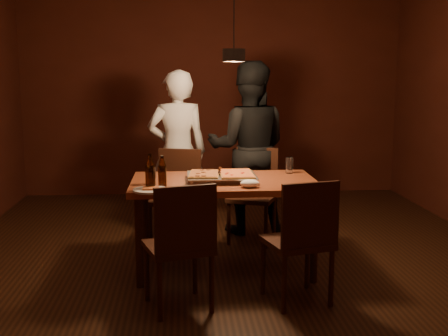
{
  "coord_description": "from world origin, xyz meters",
  "views": [
    {
      "loc": [
        -0.42,
        -4.51,
        1.6
      ],
      "look_at": [
        -0.08,
        -0.03,
        0.85
      ],
      "focal_mm": 45.0,
      "sensor_mm": 36.0,
      "label": 1
    }
  ],
  "objects": [
    {
      "name": "diner_dark",
      "position": [
        0.25,
        1.07,
        0.87
      ],
      "size": [
        0.93,
        0.77,
        1.73
      ],
      "primitive_type": "imported",
      "rotation": [
        0.0,
        0.0,
        3.0
      ],
      "color": "black",
      "rests_on": "floor"
    },
    {
      "name": "spatula",
      "position": [
        -0.11,
        -0.02,
        0.81
      ],
      "size": [
        0.1,
        0.24,
        0.04
      ],
      "primitive_type": null,
      "rotation": [
        0.0,
        0.0,
        -0.02
      ],
      "color": "silver",
      "rests_on": "pizza_tray"
    },
    {
      "name": "plate_slice",
      "position": [
        -0.65,
        -0.43,
        0.76
      ],
      "size": [
        0.27,
        0.27,
        0.03
      ],
      "color": "white",
      "rests_on": "dining_table"
    },
    {
      "name": "chair_near_left",
      "position": [
        -0.43,
        -0.87,
        0.54
      ],
      "size": [
        0.52,
        0.52,
        0.49
      ],
      "rotation": [
        0.0,
        0.0,
        0.29
      ],
      "color": "#38190F",
      "rests_on": "floor"
    },
    {
      "name": "beer_bottle_a",
      "position": [
        -0.66,
        -0.37,
        0.89
      ],
      "size": [
        0.07,
        0.07,
        0.27
      ],
      "color": "black",
      "rests_on": "dining_table"
    },
    {
      "name": "water_glass_left",
      "position": [
        -0.67,
        -0.16,
        0.82
      ],
      "size": [
        0.08,
        0.08,
        0.13
      ],
      "primitive_type": "cylinder",
      "color": "silver",
      "rests_on": "dining_table"
    },
    {
      "name": "napkin",
      "position": [
        0.09,
        -0.35,
        0.78
      ],
      "size": [
        0.15,
        0.11,
        0.06
      ],
      "primitive_type": "ellipsoid",
      "color": "white",
      "rests_on": "dining_table"
    },
    {
      "name": "chair_far_left",
      "position": [
        -0.47,
        0.73,
        0.54
      ],
      "size": [
        0.52,
        0.52,
        0.49
      ],
      "rotation": [
        0.0,
        0.0,
        2.85
      ],
      "color": "#38190F",
      "rests_on": "floor"
    },
    {
      "name": "diner_white",
      "position": [
        -0.46,
        1.14,
        0.82
      ],
      "size": [
        0.63,
        0.45,
        1.65
      ],
      "primitive_type": "imported",
      "rotation": [
        0.0,
        0.0,
        3.24
      ],
      "color": "white",
      "rests_on": "floor"
    },
    {
      "name": "water_glass_right",
      "position": [
        0.51,
        0.25,
        0.82
      ],
      "size": [
        0.07,
        0.07,
        0.14
      ],
      "primitive_type": "cylinder",
      "color": "silver",
      "rests_on": "dining_table"
    },
    {
      "name": "chair_near_right",
      "position": [
        0.4,
        -0.82,
        0.54
      ],
      "size": [
        0.51,
        0.51,
        0.49
      ],
      "rotation": [
        0.0,
        0.0,
        0.26
      ],
      "color": "#38190F",
      "rests_on": "floor"
    },
    {
      "name": "pendant_lamp",
      "position": [
        0.0,
        0.0,
        1.76
      ],
      "size": [
        0.18,
        0.18,
        1.1
      ],
      "color": "black",
      "rests_on": "ceiling"
    },
    {
      "name": "pizza_meat",
      "position": [
        -0.24,
        -0.05,
        0.81
      ],
      "size": [
        0.27,
        0.39,
        0.02
      ],
      "primitive_type": "cube",
      "rotation": [
        0.0,
        0.0,
        -0.1
      ],
      "color": "maroon",
      "rests_on": "pizza_tray"
    },
    {
      "name": "room_shell",
      "position": [
        0.0,
        0.0,
        1.4
      ],
      "size": [
        6.0,
        6.0,
        6.0
      ],
      "color": "#351B0E",
      "rests_on": "ground"
    },
    {
      "name": "dining_table",
      "position": [
        -0.08,
        -0.03,
        0.68
      ],
      "size": [
        1.5,
        0.9,
        0.75
      ],
      "color": "brown",
      "rests_on": "floor"
    },
    {
      "name": "chair_far_right",
      "position": [
        0.28,
        0.79,
        0.54
      ],
      "size": [
        0.55,
        0.55,
        0.49
      ],
      "rotation": [
        0.0,
        0.0,
        2.76
      ],
      "color": "#38190F",
      "rests_on": "floor"
    },
    {
      "name": "pizza_tray",
      "position": [
        -0.1,
        -0.05,
        0.77
      ],
      "size": [
        0.59,
        0.5,
        0.05
      ],
      "primitive_type": "cube",
      "rotation": [
        0.0,
        0.0,
        -0.1
      ],
      "color": "silver",
      "rests_on": "dining_table"
    },
    {
      "name": "pizza_cheese",
      "position": [
        0.02,
        -0.05,
        0.81
      ],
      "size": [
        0.27,
        0.42,
        0.02
      ],
      "primitive_type": "cube",
      "rotation": [
        0.0,
        0.0,
        -0.0
      ],
      "color": "gold",
      "rests_on": "pizza_tray"
    },
    {
      "name": "beer_bottle_b",
      "position": [
        -0.57,
        -0.28,
        0.87
      ],
      "size": [
        0.06,
        0.06,
        0.24
      ],
      "color": "black",
      "rests_on": "dining_table"
    }
  ]
}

